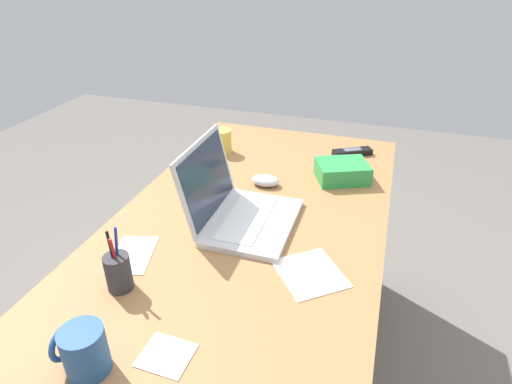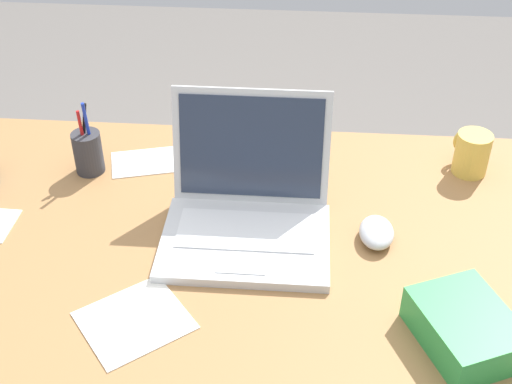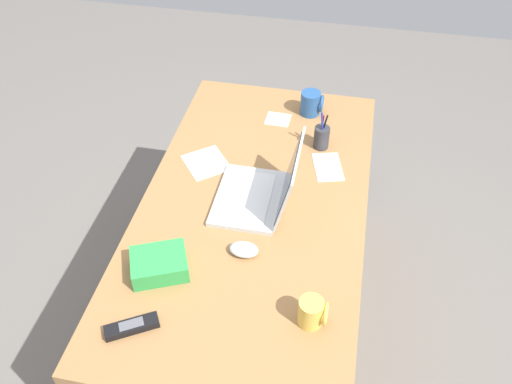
{
  "view_description": "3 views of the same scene",
  "coord_description": "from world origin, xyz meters",
  "views": [
    {
      "loc": [
        -1.04,
        -0.36,
        1.47
      ],
      "look_at": [
        0.01,
        -0.02,
        0.85
      ],
      "focal_mm": 30.35,
      "sensor_mm": 36.0,
      "label": 1
    },
    {
      "loc": [
        0.08,
        -1.02,
        1.62
      ],
      "look_at": [
        0.0,
        0.04,
        0.83
      ],
      "focal_mm": 48.88,
      "sensor_mm": 36.0,
      "label": 2
    },
    {
      "loc": [
        1.33,
        0.28,
        2.11
      ],
      "look_at": [
        0.0,
        0.01,
        0.81
      ],
      "focal_mm": 37.3,
      "sensor_mm": 36.0,
      "label": 3
    }
  ],
  "objects": [
    {
      "name": "snack_bag",
      "position": [
        0.36,
        -0.23,
        0.78
      ],
      "size": [
        0.19,
        0.21,
        0.06
      ],
      "primitive_type": "cube",
      "rotation": [
        0.0,
        0.0,
        0.41
      ],
      "color": "green",
      "rests_on": "desk"
    },
    {
      "name": "paper_note_near_laptop",
      "position": [
        -0.18,
        -0.23,
        0.75
      ],
      "size": [
        0.22,
        0.22,
        0.0
      ],
      "primitive_type": "cube",
      "rotation": [
        0.0,
        0.0,
        0.67
      ],
      "color": "white",
      "rests_on": "desk"
    },
    {
      "name": "pen_holder",
      "position": [
        -0.37,
        0.2,
        0.8
      ],
      "size": [
        0.06,
        0.06,
        0.17
      ],
      "color": "#333338",
      "rests_on": "desk"
    },
    {
      "name": "desk",
      "position": [
        0.0,
        0.0,
        0.37
      ],
      "size": [
        1.52,
        0.81,
        0.75
      ],
      "primitive_type": "cube",
      "color": "#9E7042",
      "rests_on": "ground"
    },
    {
      "name": "cordless_phone",
      "position": [
        0.58,
        -0.24,
        0.76
      ],
      "size": [
        0.12,
        0.16,
        0.03
      ],
      "color": "black",
      "rests_on": "desk"
    },
    {
      "name": "paper_note_left",
      "position": [
        -0.25,
        0.24,
        0.75
      ],
      "size": [
        0.19,
        0.14,
        0.0
      ],
      "primitive_type": "cube",
      "rotation": [
        0.0,
        0.0,
        0.26
      ],
      "color": "white",
      "rests_on": "desk"
    },
    {
      "name": "coffee_mug_white",
      "position": [
        0.45,
        0.26,
        0.8
      ],
      "size": [
        0.07,
        0.09,
        0.09
      ],
      "color": "#E0BC4C",
      "rests_on": "desk"
    },
    {
      "name": "paper_note_right",
      "position": [
        -0.52,
        0.0,
        0.75
      ],
      "size": [
        0.1,
        0.11,
        0.0
      ],
      "primitive_type": "cube",
      "rotation": [
        0.0,
        0.0,
        -0.03
      ],
      "color": "white",
      "rests_on": "desk"
    },
    {
      "name": "ground_plane",
      "position": [
        0.0,
        0.0,
        0.0
      ],
      "size": [
        6.0,
        6.0,
        0.0
      ],
      "primitive_type": "plane",
      "color": "slate"
    },
    {
      "name": "coffee_mug_tall",
      "position": [
        -0.6,
        0.13,
        0.8
      ],
      "size": [
        0.09,
        0.1,
        0.1
      ],
      "color": "#26518C",
      "rests_on": "desk"
    },
    {
      "name": "computer_mouse",
      "position": [
        0.23,
        0.02,
        0.77
      ],
      "size": [
        0.07,
        0.1,
        0.04
      ],
      "primitive_type": "ellipsoid",
      "rotation": [
        0.0,
        0.0,
        -0.02
      ],
      "color": "silver",
      "rests_on": "desk"
    },
    {
      "name": "laptop",
      "position": [
        -0.02,
        0.03,
        0.8
      ],
      "size": [
        0.32,
        0.29,
        0.24
      ],
      "color": "silver",
      "rests_on": "desk"
    }
  ]
}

